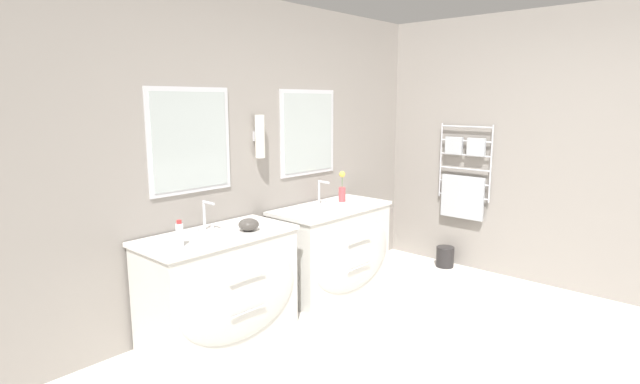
% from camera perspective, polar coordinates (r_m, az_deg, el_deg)
% --- Properties ---
extents(wall_back, '(5.90, 0.16, 2.60)m').
position_cam_1_polar(wall_back, '(4.28, -7.87, 4.15)').
color(wall_back, gray).
rests_on(wall_back, ground_plane).
extents(wall_right, '(0.13, 4.23, 2.60)m').
position_cam_1_polar(wall_right, '(5.35, 19.41, 4.77)').
color(wall_right, gray).
rests_on(wall_right, ground_plane).
extents(vanity_left, '(1.16, 0.63, 0.81)m').
position_cam_1_polar(vanity_left, '(3.83, -11.15, -10.46)').
color(vanity_left, silver).
rests_on(vanity_left, ground_plane).
extents(vanity_right, '(1.16, 0.63, 0.81)m').
position_cam_1_polar(vanity_right, '(4.67, 1.58, -6.45)').
color(vanity_right, silver).
rests_on(vanity_right, ground_plane).
extents(faucet_left, '(0.17, 0.14, 0.23)m').
position_cam_1_polar(faucet_left, '(3.82, -12.95, -2.63)').
color(faucet_left, silver).
rests_on(faucet_left, vanity_left).
extents(faucet_right, '(0.17, 0.14, 0.23)m').
position_cam_1_polar(faucet_right, '(4.66, 0.03, -0.05)').
color(faucet_right, silver).
rests_on(faucet_right, vanity_right).
extents(toiletry_bottle, '(0.05, 0.05, 0.18)m').
position_cam_1_polar(toiletry_bottle, '(3.45, -15.74, -4.67)').
color(toiletry_bottle, silver).
rests_on(toiletry_bottle, vanity_left).
extents(amenity_bowl, '(0.15, 0.15, 0.09)m').
position_cam_1_polar(amenity_bowl, '(3.77, -8.16, -3.70)').
color(amenity_bowl, '#4C4742').
rests_on(amenity_bowl, vanity_left).
extents(flower_vase, '(0.07, 0.07, 0.30)m').
position_cam_1_polar(flower_vase, '(4.78, 2.54, 0.32)').
color(flower_vase, '#CC4C51').
rests_on(flower_vase, vanity_right).
extents(waste_bin, '(0.19, 0.19, 0.22)m').
position_cam_1_polar(waste_bin, '(5.57, 14.10, -7.13)').
color(waste_bin, '#282626').
rests_on(waste_bin, ground_plane).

